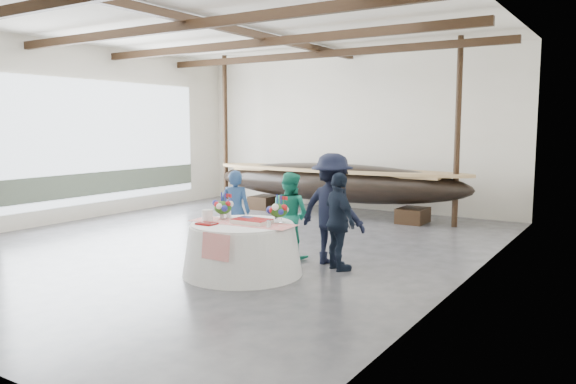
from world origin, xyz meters
The scene contains 14 objects.
floor centered at (0.00, 0.00, 0.00)m, with size 10.00×12.00×0.01m, color #3D3D42.
wall_back centered at (0.00, 6.00, 2.25)m, with size 10.00×0.02×4.50m, color silver.
wall_left centered at (-5.00, 0.00, 2.25)m, with size 0.02×12.00×4.50m, color silver.
wall_right centered at (5.00, 0.00, 2.25)m, with size 0.02×12.00×4.50m, color silver.
ceiling centered at (0.00, 0.00, 4.50)m, with size 10.00×12.00×0.01m, color white.
pavilion_structure centered at (0.00, 0.78, 4.00)m, with size 9.80×11.76×4.50m.
open_bay centered at (-4.95, 1.00, 1.83)m, with size 0.03×7.00×3.20m.
longboat_display centered at (0.20, 4.49, 0.90)m, with size 7.53×1.51×1.41m.
banquet_table centered at (1.77, -1.67, 0.42)m, with size 1.98×1.98×0.85m.
tabletop_items centered at (1.71, -1.51, 0.99)m, with size 1.86×1.04×0.40m.
guest_woman_blue centered at (0.68, -0.45, 0.79)m, with size 0.58×0.38×1.59m, color navy.
guest_woman_teal centered at (1.83, -0.31, 0.79)m, with size 0.77×0.60×1.59m, color #1C9172.
guest_man_left centered at (2.70, -0.30, 0.98)m, with size 1.26×0.73×1.96m, color black.
guest_man_right centered at (3.00, -0.62, 0.83)m, with size 0.97×0.41×1.66m, color black.
Camera 1 is at (7.25, -8.91, 2.45)m, focal length 35.00 mm.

